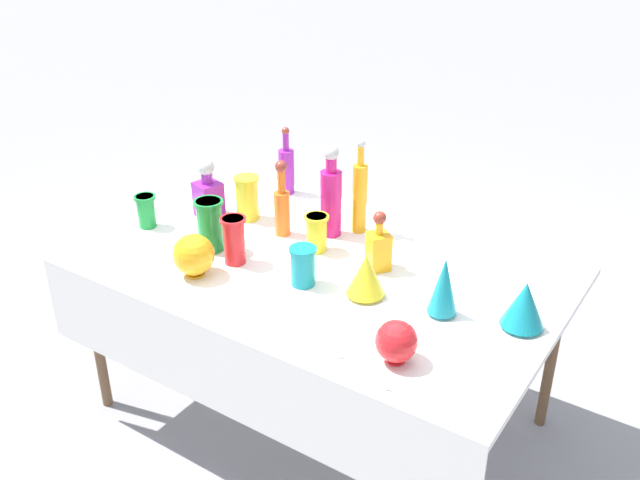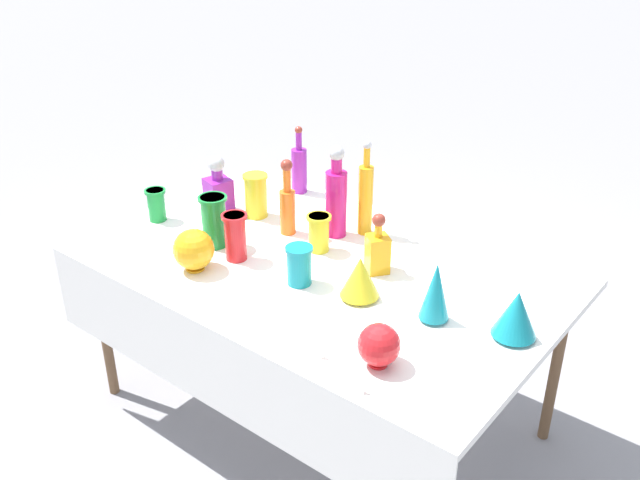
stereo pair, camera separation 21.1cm
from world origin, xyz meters
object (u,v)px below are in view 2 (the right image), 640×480
Objects in this scene: slender_vase_3 at (214,220)px; slender_vase_4 at (256,194)px; slender_vase_1 at (156,204)px; slender_vase_0 at (319,231)px; tall_bottle_2 at (299,168)px; tall_bottle_1 at (336,198)px; slender_vase_5 at (235,235)px; tall_bottle_0 at (287,204)px; fluted_vase_0 at (516,314)px; fluted_vase_2 at (360,277)px; tall_bottle_3 at (366,196)px; square_decanter_1 at (218,189)px; round_bowl_1 at (194,250)px; square_decanter_0 at (378,249)px; slender_vase_2 at (299,264)px; fluted_vase_1 at (436,291)px.

slender_vase_3 is 0.31m from slender_vase_4.
slender_vase_0 is at bearing 17.10° from slender_vase_1.
tall_bottle_1 is at bearing -31.28° from tall_bottle_2.
tall_bottle_2 reaches higher than slender_vase_0.
tall_bottle_2 is 1.69× the size of slender_vase_5.
tall_bottle_0 reaches higher than tall_bottle_2.
fluted_vase_0 reaches higher than fluted_vase_2.
square_decanter_1 is (-0.63, -0.24, -0.06)m from tall_bottle_3.
fluted_vase_2 is at bearing 20.49° from round_bowl_1.
tall_bottle_0 is 0.48m from square_decanter_0.
fluted_vase_2 is at bearing -73.23° from square_decanter_0.
slender_vase_3 is 1.29× the size of round_bowl_1.
tall_bottle_1 reaches higher than slender_vase_3.
slender_vase_2 is 0.42m from round_bowl_1.
fluted_vase_1 is (1.34, 0.08, 0.03)m from slender_vase_1.
fluted_vase_1 is 1.32× the size of round_bowl_1.
tall_bottle_2 is 0.42m from square_decanter_1.
tall_bottle_0 is 1.25× the size of square_decanter_1.
tall_bottle_2 reaches higher than round_bowl_1.
fluted_vase_1 reaches higher than slender_vase_1.
slender_vase_5 reaches higher than fluted_vase_2.
tall_bottle_0 is 0.32m from tall_bottle_3.
slender_vase_0 is 0.50m from round_bowl_1.
square_decanter_1 reaches higher than round_bowl_1.
slender_vase_0 is 0.88m from fluted_vase_0.
slender_vase_2 is at bearing -167.18° from fluted_vase_0.
square_decanter_1 reaches higher than slender_vase_2.
slender_vase_2 is 0.69× the size of fluted_vase_1.
square_decanter_1 is 1.58× the size of round_bowl_1.
slender_vase_3 reaches higher than round_bowl_1.
fluted_vase_1 is 1.35× the size of fluted_vase_2.
slender_vase_0 is 0.27m from slender_vase_2.
square_decanter_1 is 0.28m from slender_vase_1.
square_decanter_0 is 1.49× the size of fluted_vase_2.
tall_bottle_2 is 0.82m from square_decanter_0.
tall_bottle_3 is at bearing 63.67° from round_bowl_1.
tall_bottle_1 is 1.63× the size of square_decanter_0.
fluted_vase_2 is at bearing -167.58° from fluted_vase_0.
tall_bottle_1 is at bearing 14.91° from square_decanter_1.
tall_bottle_2 is 2.27× the size of slender_vase_1.
tall_bottle_2 is 0.97m from fluted_vase_2.
fluted_vase_1 is at bearing -12.88° from tall_bottle_0.
tall_bottle_2 reaches higher than fluted_vase_0.
fluted_vase_2 is (0.06, -0.20, -0.01)m from square_decanter_0.
tall_bottle_2 is 0.79× the size of tall_bottle_3.
tall_bottle_0 is 2.18× the size of slender_vase_2.
slender_vase_2 is (0.83, -0.02, 0.00)m from slender_vase_1.
slender_vase_4 reaches higher than slender_vase_1.
fluted_vase_1 is at bearing -12.26° from slender_vase_4.
slender_vase_4 is at bearing 121.42° from slender_vase_5.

